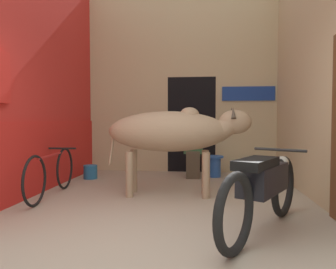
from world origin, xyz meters
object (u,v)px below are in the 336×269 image
(bicycle, at_px, (52,173))
(plastic_stool, at_px, (214,166))
(motorcycle_near, at_px, (263,187))
(shopkeeper_seated, at_px, (193,144))
(cow, at_px, (174,132))
(bucket, at_px, (90,172))

(bicycle, xyz_separation_m, plastic_stool, (2.43, 1.95, -0.13))
(motorcycle_near, xyz_separation_m, shopkeeper_seated, (-0.80, 3.06, 0.19))
(cow, height_order, bucket, cow)
(plastic_stool, bearing_deg, motorcycle_near, -82.98)
(plastic_stool, xyz_separation_m, bucket, (-2.37, -0.47, -0.09))
(cow, relative_size, bucket, 8.26)
(shopkeeper_seated, xyz_separation_m, plastic_stool, (0.41, 0.12, -0.43))
(bicycle, xyz_separation_m, bucket, (0.06, 1.48, -0.22))
(bicycle, height_order, shopkeeper_seated, shopkeeper_seated)
(bicycle, distance_m, shopkeeper_seated, 2.74)
(plastic_stool, relative_size, bucket, 1.60)
(plastic_stool, distance_m, bucket, 2.42)
(bicycle, height_order, bucket, bicycle)
(cow, xyz_separation_m, bicycle, (-1.79, -0.29, -0.60))
(motorcycle_near, relative_size, shopkeeper_seated, 1.49)
(cow, xyz_separation_m, motorcycle_near, (1.03, -1.53, -0.48))
(bicycle, bearing_deg, bucket, 87.83)
(shopkeeper_seated, bearing_deg, plastic_stool, 15.84)
(motorcycle_near, bearing_deg, cow, 124.07)
(motorcycle_near, height_order, bicycle, motorcycle_near)
(cow, bearing_deg, plastic_stool, 68.84)
(motorcycle_near, relative_size, bicycle, 1.05)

